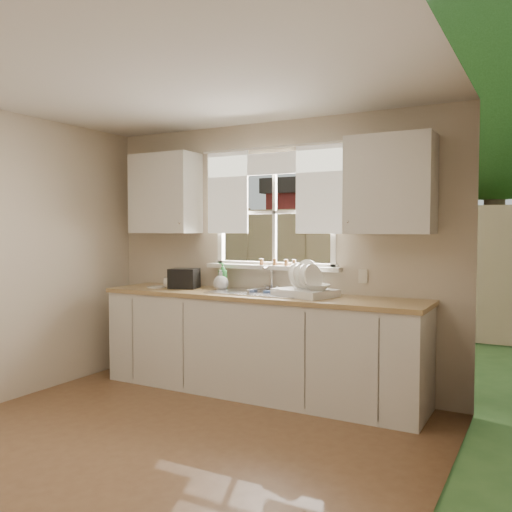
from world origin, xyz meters
The scene contains 21 objects.
ground centered at (0.00, 0.00, 0.00)m, with size 4.00×4.00×0.00m, color brown.
room_walls centered at (0.00, -0.07, 1.24)m, with size 3.62×4.02×2.50m.
ceiling centered at (0.00, 0.00, 2.50)m, with size 3.60×4.00×0.02m, color silver.
window centered at (0.00, 2.00, 1.49)m, with size 1.38×0.16×1.06m.
curtains centered at (0.00, 1.95, 1.93)m, with size 1.50×0.03×0.81m.
base_cabinets centered at (0.00, 1.68, 0.43)m, with size 3.00×0.62×0.87m, color silver.
countertop centered at (0.00, 1.68, 0.89)m, with size 3.04×0.65×0.04m, color #A68553.
upper_cabinet_left centered at (-1.15, 1.82, 1.85)m, with size 0.70×0.33×0.80m, color silver.
upper_cabinet_right centered at (1.15, 1.82, 1.85)m, with size 0.70×0.33×0.80m, color silver.
wall_outlet centered at (0.88, 1.99, 1.08)m, with size 0.08×0.01×0.12m, color beige.
sill_jars centered at (0.08, 1.94, 1.18)m, with size 0.38×0.04×0.06m.
backyard centered at (0.58, 8.42, 3.46)m, with size 20.00×10.00×6.13m.
sink centered at (0.00, 1.71, 0.84)m, with size 0.88×0.52×0.40m.
dish_rack centered at (0.46, 1.70, 0.98)m, with size 0.57×0.50×0.31m.
bowl centered at (0.59, 1.65, 1.00)m, with size 0.21×0.21×0.05m, color beige.
soap_bottle_a centered at (-0.46, 1.82, 1.04)m, with size 0.10×0.10×0.26m, color green.
soap_bottle_b centered at (-0.85, 1.80, 1.00)m, with size 0.08×0.08×0.17m, color blue.
soap_bottle_c centered at (-0.46, 1.79, 1.00)m, with size 0.15×0.15×0.19m, color beige.
saucer centered at (-1.12, 1.64, 0.92)m, with size 0.19×0.19×0.01m, color silver.
cup centered at (-0.96, 1.65, 0.96)m, with size 0.14×0.14×0.11m, color white.
black_appliance centered at (-0.85, 1.73, 1.01)m, with size 0.26×0.23×0.19m, color black.
Camera 1 is at (2.31, -2.58, 1.49)m, focal length 38.00 mm.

